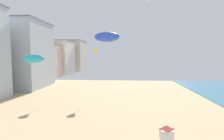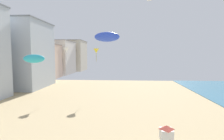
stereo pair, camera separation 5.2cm
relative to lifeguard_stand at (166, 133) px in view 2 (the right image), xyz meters
The scene contains 9 objects.
boardwalk_hotel_mid 47.66m from the lifeguard_stand, 137.32° to the left, with size 18.19×14.88×18.25m.
boardwalk_hotel_far 60.29m from the lifeguard_stand, 125.17° to the left, with size 10.69×14.63×13.10m.
boardwalk_hotel_distant 75.59m from the lifeguard_stand, 117.35° to the left, with size 12.04×17.01×15.58m.
boardwalk_hotel_furthest 93.18m from the lifeguard_stand, 111.87° to the left, with size 15.95×17.48×17.22m.
lifeguard_stand is the anchor object (origin of this frame).
kite_cyan_parafoil 15.73m from the lifeguard_stand, 167.49° to the left, with size 2.45×0.68×0.95m.
kite_yellow_delta 27.42m from the lifeguard_stand, 112.83° to the left, with size 1.28×1.28×2.92m.
kite_blue_parafoil 11.33m from the lifeguard_stand, 148.89° to the left, with size 2.75×0.76×1.07m.
kite_white_delta 30.22m from the lifeguard_stand, 125.65° to the left, with size 1.28×1.28×2.92m.
Camera 2 is at (4.24, -2.64, 8.96)m, focal length 28.54 mm.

